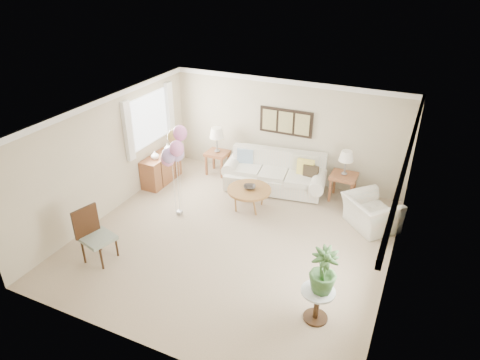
{
  "coord_description": "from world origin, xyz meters",
  "views": [
    {
      "loc": [
        3.12,
        -6.48,
        5.17
      ],
      "look_at": [
        -0.14,
        0.6,
        1.05
      ],
      "focal_mm": 32.0,
      "sensor_mm": 36.0,
      "label": 1
    }
  ],
  "objects_px": {
    "coffee_table": "(249,191)",
    "accent_chair": "(94,234)",
    "sofa": "(275,175)",
    "armchair": "(371,213)",
    "balloon_cluster": "(174,148)"
  },
  "relations": [
    {
      "from": "sofa",
      "to": "accent_chair",
      "type": "distance_m",
      "value": 4.53
    },
    {
      "from": "accent_chair",
      "to": "sofa",
      "type": "bearing_deg",
      "value": 62.49
    },
    {
      "from": "sofa",
      "to": "coffee_table",
      "type": "relative_size",
      "value": 2.71
    },
    {
      "from": "armchair",
      "to": "accent_chair",
      "type": "bearing_deg",
      "value": 80.07
    },
    {
      "from": "coffee_table",
      "to": "armchair",
      "type": "bearing_deg",
      "value": 8.48
    },
    {
      "from": "armchair",
      "to": "balloon_cluster",
      "type": "relative_size",
      "value": 0.5
    },
    {
      "from": "balloon_cluster",
      "to": "armchair",
      "type": "bearing_deg",
      "value": 18.72
    },
    {
      "from": "coffee_table",
      "to": "balloon_cluster",
      "type": "distance_m",
      "value": 1.98
    },
    {
      "from": "balloon_cluster",
      "to": "accent_chair",
      "type": "bearing_deg",
      "value": -107.16
    },
    {
      "from": "coffee_table",
      "to": "accent_chair",
      "type": "xyz_separation_m",
      "value": [
        -1.89,
        -2.89,
        0.1
      ]
    },
    {
      "from": "sofa",
      "to": "armchair",
      "type": "bearing_deg",
      "value": -16.89
    },
    {
      "from": "balloon_cluster",
      "to": "sofa",
      "type": "bearing_deg",
      "value": 54.22
    },
    {
      "from": "sofa",
      "to": "armchair",
      "type": "xyz_separation_m",
      "value": [
        2.43,
        -0.74,
        -0.03
      ]
    },
    {
      "from": "armchair",
      "to": "accent_chair",
      "type": "relative_size",
      "value": 0.96
    },
    {
      "from": "accent_chair",
      "to": "armchair",
      "type": "bearing_deg",
      "value": 35.92
    }
  ]
}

